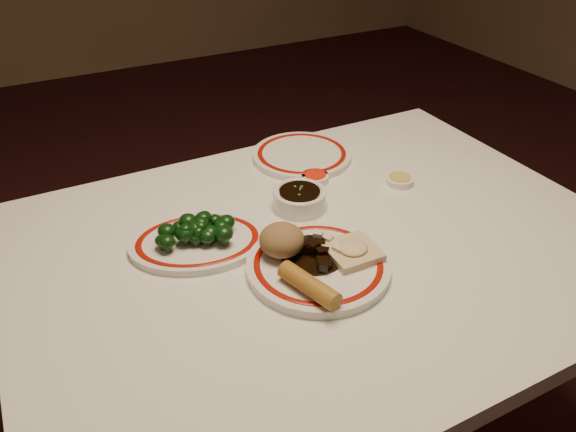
# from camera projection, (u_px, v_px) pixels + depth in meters

# --- Properties ---
(dining_table) EXTENTS (1.20, 0.90, 0.75)m
(dining_table) POSITION_uv_depth(u_px,v_px,m) (321.00, 277.00, 1.17)
(dining_table) COLOR white
(dining_table) RESTS_ON ground
(main_plate) EXTENTS (0.31, 0.31, 0.02)m
(main_plate) POSITION_uv_depth(u_px,v_px,m) (318.00, 266.00, 1.03)
(main_plate) COLOR white
(main_plate) RESTS_ON dining_table
(rice_mound) EXTENTS (0.08, 0.08, 0.06)m
(rice_mound) POSITION_uv_depth(u_px,v_px,m) (282.00, 240.00, 1.03)
(rice_mound) COLOR olive
(rice_mound) RESTS_ON main_plate
(spring_roll) EXTENTS (0.07, 0.13, 0.03)m
(spring_roll) POSITION_uv_depth(u_px,v_px,m) (309.00, 285.00, 0.95)
(spring_roll) COLOR #AE782B
(spring_roll) RESTS_ON main_plate
(fried_wonton) EXTENTS (0.09, 0.09, 0.03)m
(fried_wonton) POSITION_uv_depth(u_px,v_px,m) (352.00, 250.00, 1.04)
(fried_wonton) COLOR beige
(fried_wonton) RESTS_ON main_plate
(stirfry_heap) EXTENTS (0.12, 0.12, 0.03)m
(stirfry_heap) POSITION_uv_depth(u_px,v_px,m) (314.00, 251.00, 1.04)
(stirfry_heap) COLOR black
(stirfry_heap) RESTS_ON main_plate
(broccoli_plate) EXTENTS (0.31, 0.29, 0.02)m
(broccoli_plate) POSITION_uv_depth(u_px,v_px,m) (198.00, 242.00, 1.10)
(broccoli_plate) COLOR white
(broccoli_plate) RESTS_ON dining_table
(broccoli_pile) EXTENTS (0.16, 0.11, 0.05)m
(broccoli_pile) POSITION_uv_depth(u_px,v_px,m) (198.00, 229.00, 1.08)
(broccoli_pile) COLOR #23471C
(broccoli_pile) RESTS_ON broccoli_plate
(soy_bowl) EXTENTS (0.11, 0.11, 0.04)m
(soy_bowl) POSITION_uv_depth(u_px,v_px,m) (300.00, 199.00, 1.21)
(soy_bowl) COLOR white
(soy_bowl) RESTS_ON dining_table
(sweet_sour_dish) EXTENTS (0.06, 0.06, 0.02)m
(sweet_sour_dish) POSITION_uv_depth(u_px,v_px,m) (315.00, 177.00, 1.31)
(sweet_sour_dish) COLOR white
(sweet_sour_dish) RESTS_ON dining_table
(mustard_dish) EXTENTS (0.06, 0.06, 0.02)m
(mustard_dish) POSITION_uv_depth(u_px,v_px,m) (400.00, 180.00, 1.30)
(mustard_dish) COLOR white
(mustard_dish) RESTS_ON dining_table
(far_plate) EXTENTS (0.29, 0.29, 0.02)m
(far_plate) POSITION_uv_depth(u_px,v_px,m) (302.00, 155.00, 1.41)
(far_plate) COLOR white
(far_plate) RESTS_ON dining_table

